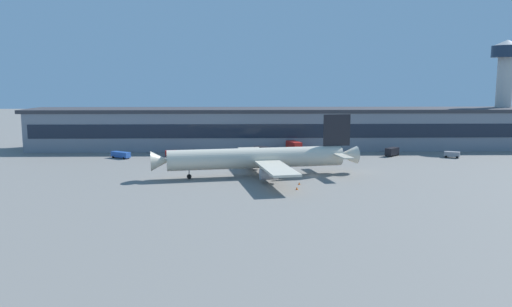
{
  "coord_description": "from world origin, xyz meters",
  "views": [
    {
      "loc": [
        -16.97,
        -119.3,
        22.91
      ],
      "look_at": [
        -13.87,
        3.36,
        5.0
      ],
      "focal_mm": 34.92,
      "sensor_mm": 36.0,
      "label": 1
    }
  ],
  "objects_px": {
    "baggage_tug": "(171,153)",
    "traffic_cone_0": "(297,188)",
    "follow_me_car": "(452,154)",
    "crew_van": "(392,151)",
    "belt_loader": "(120,154)",
    "traffic_cone_1": "(299,183)",
    "control_tower": "(505,81)",
    "airliner": "(260,158)",
    "fuel_truck": "(268,152)",
    "catering_truck": "(294,147)"
  },
  "relations": [
    {
      "from": "baggage_tug",
      "to": "crew_van",
      "type": "bearing_deg",
      "value": -0.56
    },
    {
      "from": "crew_van",
      "to": "belt_loader",
      "type": "distance_m",
      "value": 82.72
    },
    {
      "from": "traffic_cone_0",
      "to": "follow_me_car",
      "type": "bearing_deg",
      "value": 40.01
    },
    {
      "from": "follow_me_car",
      "to": "crew_van",
      "type": "bearing_deg",
      "value": 167.02
    },
    {
      "from": "follow_me_car",
      "to": "traffic_cone_0",
      "type": "xyz_separation_m",
      "value": [
        -51.56,
        -43.28,
        -0.78
      ]
    },
    {
      "from": "traffic_cone_1",
      "to": "control_tower",
      "type": "bearing_deg",
      "value": 39.36
    },
    {
      "from": "control_tower",
      "to": "follow_me_car",
      "type": "height_order",
      "value": "control_tower"
    },
    {
      "from": "control_tower",
      "to": "crew_van",
      "type": "bearing_deg",
      "value": -153.42
    },
    {
      "from": "fuel_truck",
      "to": "catering_truck",
      "type": "relative_size",
      "value": 1.04
    },
    {
      "from": "belt_loader",
      "to": "traffic_cone_1",
      "type": "xyz_separation_m",
      "value": [
        49.25,
        -39.61,
        -0.85
      ]
    },
    {
      "from": "follow_me_car",
      "to": "catering_truck",
      "type": "height_order",
      "value": "catering_truck"
    },
    {
      "from": "traffic_cone_0",
      "to": "traffic_cone_1",
      "type": "relative_size",
      "value": 1.04
    },
    {
      "from": "fuel_truck",
      "to": "airliner",
      "type": "bearing_deg",
      "value": -96.45
    },
    {
      "from": "airliner",
      "to": "baggage_tug",
      "type": "bearing_deg",
      "value": 128.86
    },
    {
      "from": "belt_loader",
      "to": "crew_van",
      "type": "bearing_deg",
      "value": 1.67
    },
    {
      "from": "follow_me_car",
      "to": "crew_van",
      "type": "distance_m",
      "value": 17.5
    },
    {
      "from": "catering_truck",
      "to": "traffic_cone_1",
      "type": "distance_m",
      "value": 45.83
    },
    {
      "from": "fuel_truck",
      "to": "baggage_tug",
      "type": "distance_m",
      "value": 29.59
    },
    {
      "from": "traffic_cone_0",
      "to": "fuel_truck",
      "type": "bearing_deg",
      "value": 95.49
    },
    {
      "from": "crew_van",
      "to": "baggage_tug",
      "type": "bearing_deg",
      "value": 179.44
    },
    {
      "from": "belt_loader",
      "to": "traffic_cone_1",
      "type": "bearing_deg",
      "value": -38.81
    },
    {
      "from": "control_tower",
      "to": "traffic_cone_0",
      "type": "bearing_deg",
      "value": -138.84
    },
    {
      "from": "fuel_truck",
      "to": "baggage_tug",
      "type": "xyz_separation_m",
      "value": [
        -29.24,
        4.51,
        -0.8
      ]
    },
    {
      "from": "baggage_tug",
      "to": "follow_me_car",
      "type": "bearing_deg",
      "value": -3.1
    },
    {
      "from": "control_tower",
      "to": "crew_van",
      "type": "xyz_separation_m",
      "value": [
        -45.6,
        -22.81,
        -21.32
      ]
    },
    {
      "from": "airliner",
      "to": "belt_loader",
      "type": "relative_size",
      "value": 7.87
    },
    {
      "from": "fuel_truck",
      "to": "traffic_cone_1",
      "type": "relative_size",
      "value": 13.22
    },
    {
      "from": "follow_me_car",
      "to": "baggage_tug",
      "type": "xyz_separation_m",
      "value": [
        -84.97,
        4.6,
        -0.0
      ]
    },
    {
      "from": "fuel_truck",
      "to": "belt_loader",
      "type": "distance_m",
      "value": 44.03
    },
    {
      "from": "baggage_tug",
      "to": "traffic_cone_1",
      "type": "bearing_deg",
      "value": -51.07
    },
    {
      "from": "catering_truck",
      "to": "traffic_cone_1",
      "type": "relative_size",
      "value": 12.65
    },
    {
      "from": "baggage_tug",
      "to": "belt_loader",
      "type": "relative_size",
      "value": 0.61
    },
    {
      "from": "airliner",
      "to": "fuel_truck",
      "type": "relative_size",
      "value": 6.36
    },
    {
      "from": "airliner",
      "to": "control_tower",
      "type": "bearing_deg",
      "value": 31.95
    },
    {
      "from": "airliner",
      "to": "traffic_cone_1",
      "type": "distance_m",
      "value": 13.94
    },
    {
      "from": "crew_van",
      "to": "belt_loader",
      "type": "bearing_deg",
      "value": -178.33
    },
    {
      "from": "airliner",
      "to": "control_tower",
      "type": "xyz_separation_m",
      "value": [
        87.42,
        54.52,
        18.3
      ]
    },
    {
      "from": "baggage_tug",
      "to": "crew_van",
      "type": "distance_m",
      "value": 67.92
    },
    {
      "from": "belt_loader",
      "to": "baggage_tug",
      "type": "bearing_deg",
      "value": 11.77
    },
    {
      "from": "baggage_tug",
      "to": "traffic_cone_0",
      "type": "height_order",
      "value": "baggage_tug"
    },
    {
      "from": "control_tower",
      "to": "traffic_cone_0",
      "type": "relative_size",
      "value": 58.73
    },
    {
      "from": "control_tower",
      "to": "catering_truck",
      "type": "relative_size",
      "value": 4.84
    },
    {
      "from": "follow_me_car",
      "to": "belt_loader",
      "type": "distance_m",
      "value": 99.75
    },
    {
      "from": "belt_loader",
      "to": "fuel_truck",
      "type": "bearing_deg",
      "value": -1.87
    },
    {
      "from": "crew_van",
      "to": "follow_me_car",
      "type": "bearing_deg",
      "value": -12.98
    },
    {
      "from": "control_tower",
      "to": "baggage_tug",
      "type": "height_order",
      "value": "control_tower"
    },
    {
      "from": "airliner",
      "to": "follow_me_car",
      "type": "distance_m",
      "value": 65.19
    },
    {
      "from": "follow_me_car",
      "to": "catering_truck",
      "type": "relative_size",
      "value": 0.63
    },
    {
      "from": "airliner",
      "to": "traffic_cone_1",
      "type": "bearing_deg",
      "value": -50.84
    },
    {
      "from": "baggage_tug",
      "to": "control_tower",
      "type": "bearing_deg",
      "value": 11.04
    }
  ]
}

